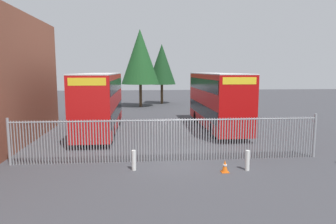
{
  "coord_description": "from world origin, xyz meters",
  "views": [
    {
      "loc": [
        -1.77,
        -15.2,
        4.61
      ],
      "look_at": [
        0.0,
        4.0,
        2.0
      ],
      "focal_mm": 32.65,
      "sensor_mm": 36.0,
      "label": 1
    }
  ],
  "objects_px": {
    "bollard_near_left": "(134,160)",
    "traffic_cone_by_gate": "(225,166)",
    "bollard_center_front": "(247,160)",
    "double_decker_bus_near_gate": "(100,100)",
    "double_decker_bus_behind_fence_left": "(217,98)"
  },
  "relations": [
    {
      "from": "bollard_near_left",
      "to": "double_decker_bus_near_gate",
      "type": "bearing_deg",
      "value": 106.18
    },
    {
      "from": "double_decker_bus_behind_fence_left",
      "to": "traffic_cone_by_gate",
      "type": "bearing_deg",
      "value": -102.18
    },
    {
      "from": "double_decker_bus_near_gate",
      "to": "bollard_center_front",
      "type": "xyz_separation_m",
      "value": [
        7.91,
        -9.64,
        -1.95
      ]
    },
    {
      "from": "bollard_center_front",
      "to": "traffic_cone_by_gate",
      "type": "relative_size",
      "value": 1.61
    },
    {
      "from": "bollard_center_front",
      "to": "double_decker_bus_near_gate",
      "type": "bearing_deg",
      "value": 129.39
    },
    {
      "from": "bollard_center_front",
      "to": "traffic_cone_by_gate",
      "type": "distance_m",
      "value": 1.15
    },
    {
      "from": "bollard_near_left",
      "to": "traffic_cone_by_gate",
      "type": "distance_m",
      "value": 4.21
    },
    {
      "from": "traffic_cone_by_gate",
      "to": "double_decker_bus_near_gate",
      "type": "bearing_deg",
      "value": 124.69
    },
    {
      "from": "double_decker_bus_behind_fence_left",
      "to": "bollard_near_left",
      "type": "relative_size",
      "value": 11.38
    },
    {
      "from": "double_decker_bus_behind_fence_left",
      "to": "bollard_center_front",
      "type": "bearing_deg",
      "value": -96.35
    },
    {
      "from": "bollard_near_left",
      "to": "bollard_center_front",
      "type": "height_order",
      "value": "same"
    },
    {
      "from": "double_decker_bus_behind_fence_left",
      "to": "double_decker_bus_near_gate",
      "type": "bearing_deg",
      "value": -175.62
    },
    {
      "from": "double_decker_bus_behind_fence_left",
      "to": "traffic_cone_by_gate",
      "type": "distance_m",
      "value": 10.96
    },
    {
      "from": "double_decker_bus_near_gate",
      "to": "traffic_cone_by_gate",
      "type": "distance_m",
      "value": 12.13
    },
    {
      "from": "double_decker_bus_near_gate",
      "to": "bollard_near_left",
      "type": "bearing_deg",
      "value": -73.82
    }
  ]
}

